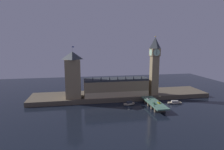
{
  "coord_description": "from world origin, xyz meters",
  "views": [
    {
      "loc": [
        -51.82,
        -185.74,
        66.91
      ],
      "look_at": [
        -14.57,
        20.0,
        32.18
      ],
      "focal_mm": 30.0,
      "sensor_mm": 36.0,
      "label": 1
    }
  ],
  "objects": [
    {
      "name": "victoria_tower",
      "position": [
        -58.27,
        30.03,
        32.1
      ],
      "size": [
        17.39,
        17.39,
        59.34
      ],
      "color": "#8E7A56",
      "rests_on": "embankment"
    },
    {
      "name": "pedestrian_near_rail",
      "position": [
        21.11,
        -17.2,
        6.69
      ],
      "size": [
        0.38,
        0.38,
        1.75
      ],
      "color": "black",
      "rests_on": "bridge"
    },
    {
      "name": "clock_tower",
      "position": [
        38.54,
        25.89,
        42.82
      ],
      "size": [
        10.87,
        10.98,
        71.08
      ],
      "color": "#8E7A56",
      "rests_on": "embankment"
    },
    {
      "name": "pedestrian_mid_walk",
      "position": [
        32.64,
        -1.8,
        6.62
      ],
      "size": [
        0.38,
        0.38,
        1.62
      ],
      "color": "black",
      "rests_on": "bridge"
    },
    {
      "name": "pedestrian_far_rail",
      "position": [
        21.11,
        10.5,
        6.67
      ],
      "size": [
        0.38,
        0.38,
        1.72
      ],
      "color": "black",
      "rests_on": "bridge"
    },
    {
      "name": "car_northbound_trail",
      "position": [
        23.99,
        -11.29,
        6.38
      ],
      "size": [
        2.03,
        4.56,
        1.31
      ],
      "color": "#235633",
      "rests_on": "bridge"
    },
    {
      "name": "bridge",
      "position": [
        26.87,
        -5.0,
        3.84
      ],
      "size": [
        13.11,
        46.0,
        5.76
      ],
      "color": "#4C7560",
      "rests_on": "ground_plane"
    },
    {
      "name": "street_lamp_mid",
      "position": [
        33.04,
        -5.0,
        9.87
      ],
      "size": [
        1.34,
        0.6,
        6.56
      ],
      "color": "#2D3333",
      "rests_on": "bridge"
    },
    {
      "name": "street_lamp_near",
      "position": [
        20.71,
        -19.72,
        10.25
      ],
      "size": [
        1.34,
        0.6,
        7.19
      ],
      "color": "#2D3333",
      "rests_on": "bridge"
    },
    {
      "name": "street_lamp_far",
      "position": [
        20.71,
        9.72,
        9.67
      ],
      "size": [
        1.34,
        0.6,
        6.23
      ],
      "color": "#2D3333",
      "rests_on": "bridge"
    },
    {
      "name": "ground_plane",
      "position": [
        0.0,
        0.0,
        0.0
      ],
      "size": [
        400.0,
        400.0,
        0.0
      ],
      "primitive_type": "plane",
      "color": "black"
    },
    {
      "name": "parliament_hall",
      "position": [
        -7.8,
        30.05,
        15.74
      ],
      "size": [
        76.13,
        19.48,
        25.11
      ],
      "color": "#8E7A56",
      "rests_on": "embankment"
    },
    {
      "name": "boat_downstream",
      "position": [
        54.5,
        2.15,
        1.3
      ],
      "size": [
        17.5,
        7.34,
        3.56
      ],
      "color": "#B2A893",
      "rests_on": "ground_plane"
    },
    {
      "name": "car_southbound_lead",
      "position": [
        29.76,
        -9.75,
        6.47
      ],
      "size": [
        1.86,
        4.54,
        1.5
      ],
      "color": "yellow",
      "rests_on": "bridge"
    },
    {
      "name": "car_northbound_lead",
      "position": [
        23.99,
        5.08,
        6.39
      ],
      "size": [
        1.88,
        3.95,
        1.34
      ],
      "color": "white",
      "rests_on": "bridge"
    },
    {
      "name": "embankment",
      "position": [
        0.0,
        39.0,
        2.64
      ],
      "size": [
        220.0,
        42.0,
        5.28
      ],
      "color": "brown",
      "rests_on": "ground_plane"
    },
    {
      "name": "boat_upstream",
      "position": [
        2.34,
        6.41,
        1.71
      ],
      "size": [
        14.61,
        7.87,
        4.7
      ],
      "color": "#B2A893",
      "rests_on": "ground_plane"
    }
  ]
}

